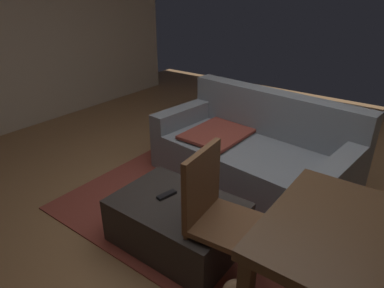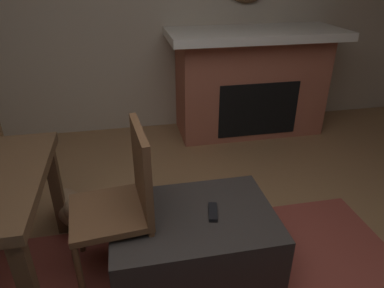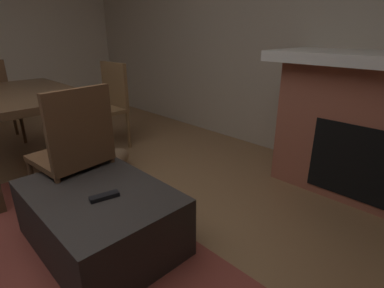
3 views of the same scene
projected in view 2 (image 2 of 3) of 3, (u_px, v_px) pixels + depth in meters
The scene contains 6 objects.
wall_back_fireplace_side at pixel (135, 1), 3.51m from camera, with size 7.31×0.12×2.70m, color #B7A893.
fireplace at pixel (251, 82), 3.75m from camera, with size 1.77×0.76×1.11m.
ottoman_coffee_table at pixel (193, 239), 2.15m from camera, with size 0.97×0.68×0.38m, color #2D2826.
tv_remote at pixel (213, 212), 2.06m from camera, with size 0.05×0.16×0.02m, color black.
dining_chair_west at pixel (125, 196), 1.98m from camera, with size 0.48×0.48×0.93m.
small_dog at pixel (71, 207), 2.46m from camera, with size 0.33×0.48×0.28m.
Camera 2 is at (0.18, 1.11, 1.70)m, focal length 32.88 mm.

